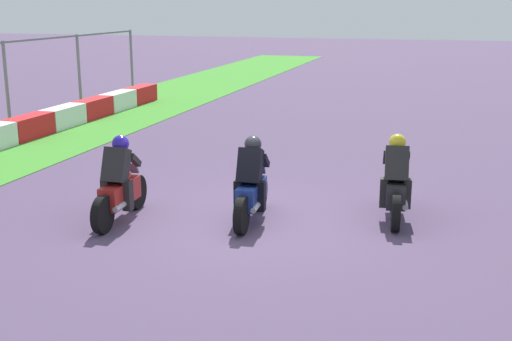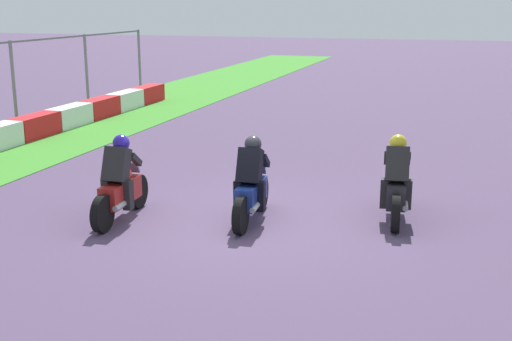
% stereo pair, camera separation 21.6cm
% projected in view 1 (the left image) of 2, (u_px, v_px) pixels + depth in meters
% --- Properties ---
extents(ground_plane, '(120.00, 120.00, 0.00)m').
position_uv_depth(ground_plane, '(252.00, 223.00, 11.67)').
color(ground_plane, '#4E3D5A').
extents(rider_lane_a, '(2.04, 0.58, 1.51)m').
position_uv_depth(rider_lane_a, '(396.00, 184.00, 11.77)').
color(rider_lane_a, black).
rests_on(rider_lane_a, ground_plane).
extents(rider_lane_b, '(2.04, 0.55, 1.51)m').
position_uv_depth(rider_lane_b, '(251.00, 187.00, 11.62)').
color(rider_lane_b, black).
rests_on(rider_lane_b, ground_plane).
extents(rider_lane_c, '(2.04, 0.55, 1.51)m').
position_uv_depth(rider_lane_c, '(120.00, 186.00, 11.66)').
color(rider_lane_c, black).
rests_on(rider_lane_c, ground_plane).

